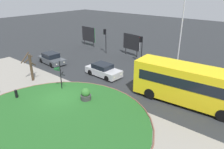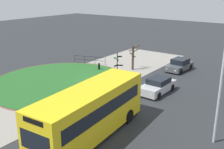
% 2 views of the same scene
% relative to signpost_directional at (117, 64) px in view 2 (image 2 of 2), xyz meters
% --- Properties ---
extents(ground, '(120.00, 120.00, 0.00)m').
position_rel_signpost_directional_xyz_m(ground, '(1.48, -1.19, -1.70)').
color(ground, '#282B2D').
extents(sidewalk_paving, '(32.00, 8.94, 0.02)m').
position_rel_signpost_directional_xyz_m(sidewalk_paving, '(1.48, -2.72, -1.69)').
color(sidewalk_paving, gray).
rests_on(sidewalk_paving, ground).
extents(grass_island, '(14.79, 14.79, 0.10)m').
position_rel_signpost_directional_xyz_m(grass_island, '(4.19, -4.19, -1.65)').
color(grass_island, '#235B23').
rests_on(grass_island, ground).
extents(grass_kerb_ring, '(15.10, 15.10, 0.11)m').
position_rel_signpost_directional_xyz_m(grass_kerb_ring, '(4.19, -4.19, -1.64)').
color(grass_kerb_ring, brown).
rests_on(grass_kerb_ring, ground).
extents(signpost_directional, '(1.21, 1.13, 2.99)m').
position_rel_signpost_directional_xyz_m(signpost_directional, '(0.00, 0.00, 0.00)').
color(signpost_directional, black).
rests_on(signpost_directional, ground).
extents(bollard_foreground, '(0.25, 0.25, 0.90)m').
position_rel_signpost_directional_xyz_m(bollard_foreground, '(-1.63, -3.83, -1.24)').
color(bollard_foreground, black).
rests_on(bollard_foreground, ground).
extents(railing_grass_edge, '(1.37, 4.15, 1.00)m').
position_rel_signpost_directional_xyz_m(railing_grass_edge, '(-3.08, -6.55, -1.04)').
color(railing_grass_edge, black).
rests_on(railing_grass_edge, ground).
extents(bus_yellow, '(9.63, 3.21, 3.36)m').
position_rel_signpost_directional_xyz_m(bus_yellow, '(10.69, 5.33, 0.10)').
color(bus_yellow, yellow).
rests_on(bus_yellow, ground).
extents(car_near_lane, '(4.20, 2.17, 1.42)m').
position_rel_signpost_directional_xyz_m(car_near_lane, '(-7.27, 4.05, -1.04)').
color(car_near_lane, '#474C51').
rests_on(car_near_lane, ground).
extents(car_far_lane, '(4.35, 2.05, 1.41)m').
position_rel_signpost_directional_xyz_m(car_far_lane, '(0.87, 5.27, -1.03)').
color(car_far_lane, '#B7B7BC').
rests_on(car_far_lane, ground).
extents(lamppost_tall, '(0.32, 0.32, 9.45)m').
position_rel_signpost_directional_xyz_m(lamppost_tall, '(6.65, 12.22, 3.33)').
color(lamppost_tall, '#B7B7BC').
rests_on(lamppost_tall, ground).
extents(planter_near_signpost, '(0.95, 0.95, 1.20)m').
position_rel_signpost_directional_xyz_m(planter_near_signpost, '(3.50, -0.02, -1.15)').
color(planter_near_signpost, '#383838').
rests_on(planter_near_signpost, ground).
extents(street_tree_bare, '(1.40, 1.45, 3.00)m').
position_rel_signpost_directional_xyz_m(street_tree_bare, '(-4.24, -0.65, -0.06)').
color(street_tree_bare, '#423323').
rests_on(street_tree_bare, ground).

